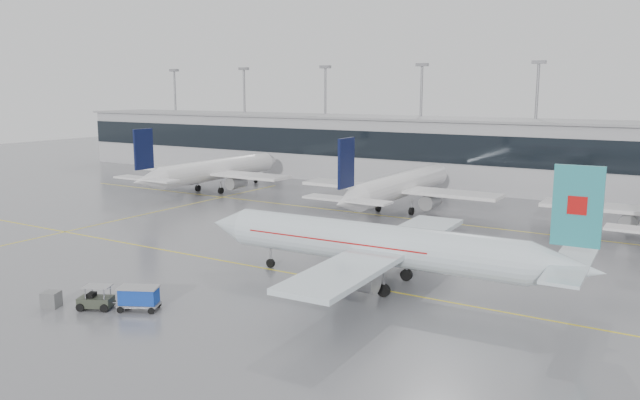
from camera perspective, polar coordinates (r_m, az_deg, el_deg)
The scene contains 14 objects.
ground at distance 62.91m, azimuth -5.75°, elevation -6.12°, with size 320.00×320.00×0.00m, color slate.
taxi_line_main at distance 62.91m, azimuth -5.75°, elevation -6.11°, with size 120.00×0.25×0.01m, color yellow.
taxi_line_north at distance 87.95m, azimuth 6.14°, elevation -1.47°, with size 120.00×0.25×0.01m, color yellow.
taxi_line_cross at distance 93.42m, azimuth -14.89°, elevation -1.07°, with size 0.25×60.00×0.01m, color yellow.
terminal at distance 116.52m, azimuth 12.99°, elevation 4.13°, with size 180.00×15.00×12.00m, color #A0A0A4.
terminal_glass at distance 109.28m, azimuth 11.75°, elevation 4.59°, with size 180.00×0.20×5.00m, color black.
terminal_roof at distance 116.08m, azimuth 13.11°, elevation 7.18°, with size 182.00×16.00×0.40m, color gray.
light_masts at distance 121.73m, azimuth 14.04°, elevation 7.80°, with size 156.40×1.00×22.60m.
air_canada_jet at distance 55.93m, azimuth 5.83°, elevation -4.15°, with size 37.49×30.25×11.90m.
parked_jet_b at distance 109.58m, azimuth -9.73°, elevation 2.68°, with size 29.64×36.96×11.72m.
parked_jet_c at distance 90.61m, azimuth 7.19°, elevation 1.23°, with size 29.64×36.96×11.72m.
baggage_tug at distance 54.01m, azimuth -19.81°, elevation -8.65°, with size 3.95×2.67×1.93m.
baggage_cart at distance 52.49m, azimuth -16.23°, elevation -8.47°, with size 3.58×2.95×1.95m.
gse_unit at distance 55.72m, azimuth -23.36°, elevation -8.36°, with size 1.30×1.20×1.30m, color slate.
Camera 1 is at (36.77, -47.98, 17.42)m, focal length 35.00 mm.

